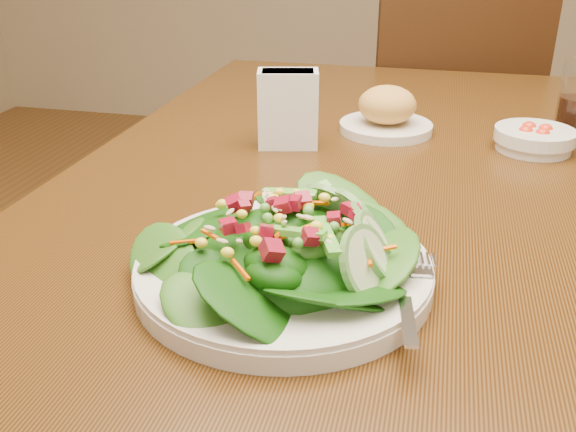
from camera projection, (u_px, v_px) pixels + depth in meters
The scene contains 6 objects.
dining_table at pixel (370, 226), 1.02m from camera, with size 0.90×1.40×0.75m.
chair_far at pixel (442, 130), 1.85m from camera, with size 0.56×0.57×1.00m.
salad_plate at pixel (293, 254), 0.66m from camera, with size 0.31×0.31×0.09m.
bread_plate at pixel (387, 113), 1.12m from camera, with size 0.16×0.16×0.08m.
tomato_bowl at pixel (534, 139), 1.04m from camera, with size 0.13×0.13×0.04m.
napkin_holder at pixel (288, 107), 1.03m from camera, with size 0.11×0.07×0.13m.
Camera 1 is at (0.09, -0.92, 1.10)m, focal length 40.00 mm.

